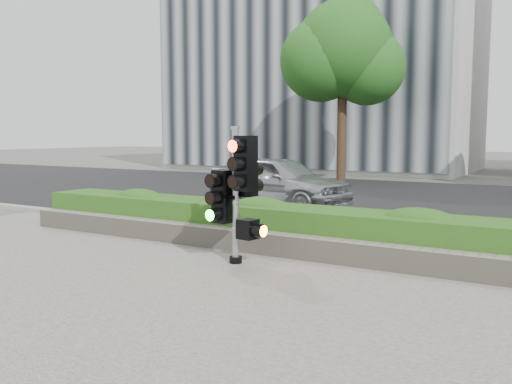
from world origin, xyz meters
TOP-DOWN VIEW (x-y plane):
  - ground at (0.00, 0.00)m, footprint 120.00×120.00m
  - sidewalk at (0.00, -2.50)m, footprint 16.00×11.00m
  - road at (0.00, 10.00)m, footprint 60.00×13.00m
  - curb at (0.00, 3.15)m, footprint 60.00×0.25m
  - stone_wall at (0.00, 1.90)m, footprint 12.00×0.32m
  - hedge at (0.00, 2.55)m, footprint 12.00×1.00m
  - building_left at (-9.00, 23.00)m, footprint 16.00×9.00m
  - tree_left at (-4.52, 14.56)m, footprint 4.61×4.03m
  - traffic_signal at (-0.77, 1.14)m, footprint 0.71×0.55m
  - car_silver at (-3.27, 7.03)m, footprint 4.21×2.30m

SIDE VIEW (x-z plane):
  - ground at x=0.00m, z-range 0.00..0.00m
  - road at x=0.00m, z-range 0.00..0.02m
  - sidewalk at x=0.00m, z-range 0.00..0.03m
  - curb at x=0.00m, z-range 0.00..0.12m
  - stone_wall at x=0.00m, z-range 0.03..0.37m
  - hedge at x=0.00m, z-range 0.03..0.71m
  - car_silver at x=-3.27m, z-range 0.02..1.38m
  - traffic_signal at x=-0.77m, z-range 0.14..2.14m
  - tree_left at x=-4.52m, z-range 1.37..8.72m
  - building_left at x=-9.00m, z-range 0.00..15.00m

